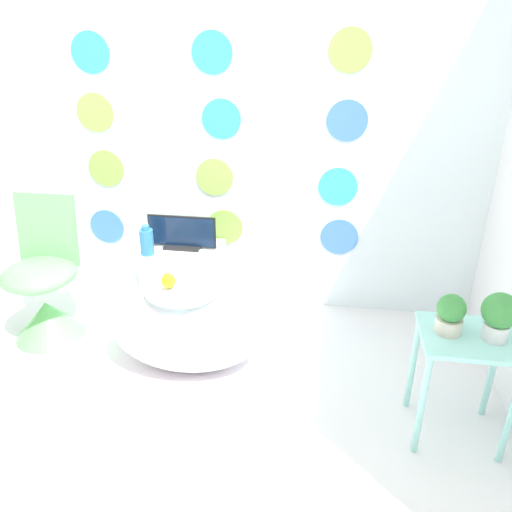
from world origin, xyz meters
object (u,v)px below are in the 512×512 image
potted_plant_right (499,315)px  vase (147,241)px  tv (182,234)px  potted_plant_left (450,314)px  chair (45,296)px  bathtub (186,325)px

potted_plant_right → vase: bearing=157.3°
tv → potted_plant_left: potted_plant_left is taller
chair → vase: bearing=26.5°
bathtub → potted_plant_right: (1.57, -0.35, 0.44)m
bathtub → tv: (-0.18, 0.60, 0.32)m
bathtub → tv: size_ratio=1.97×
potted_plant_right → tv: bearing=151.5°
potted_plant_left → potted_plant_right: bearing=-7.4°
potted_plant_left → tv: bearing=149.2°
chair → potted_plant_left: size_ratio=4.78×
potted_plant_left → potted_plant_right: size_ratio=0.84×
chair → tv: size_ratio=1.98×
bathtub → vase: (-0.38, 0.47, 0.31)m
vase → potted_plant_left: potted_plant_left is taller
bathtub → vase: 0.68m
chair → vase: size_ratio=4.52×
vase → potted_plant_right: bearing=-22.7°
tv → potted_plant_right: (1.76, -0.95, 0.12)m
bathtub → vase: size_ratio=4.50×
bathtub → tv: 0.70m
chair → tv: bearing=28.4°
potted_plant_left → chair: bearing=168.3°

